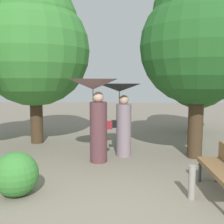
{
  "coord_description": "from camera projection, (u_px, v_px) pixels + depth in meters",
  "views": [
    {
      "loc": [
        0.34,
        -3.93,
        2.06
      ],
      "look_at": [
        0.0,
        3.03,
        1.2
      ],
      "focal_mm": 42.31,
      "sensor_mm": 36.0,
      "label": 1
    }
  ],
  "objects": [
    {
      "name": "ground_plane",
      "position": [
        103.0,
        211.0,
        4.16
      ],
      "size": [
        40.0,
        40.0,
        0.0
      ],
      "primitive_type": "plane",
      "color": "gray"
    },
    {
      "name": "person_left",
      "position": [
        95.0,
        104.0,
        6.51
      ],
      "size": [
        1.23,
        1.23,
        2.08
      ],
      "rotation": [
        0.0,
        0.0,
        1.59
      ],
      "color": "#563338",
      "rests_on": "ground"
    },
    {
      "name": "person_right",
      "position": [
        121.0,
        107.0,
        7.04
      ],
      "size": [
        1.15,
        1.15,
        1.96
      ],
      "rotation": [
        0.0,
        0.0,
        1.59
      ],
      "color": "gray",
      "rests_on": "ground"
    },
    {
      "name": "tree_near_left",
      "position": [
        34.0,
        42.0,
        8.29
      ],
      "size": [
        3.51,
        3.51,
        5.18
      ],
      "color": "#42301E",
      "rests_on": "ground"
    },
    {
      "name": "tree_near_right",
      "position": [
        198.0,
        69.0,
        10.21
      ],
      "size": [
        2.63,
        2.63,
        3.92
      ],
      "color": "#4C3823",
      "rests_on": "ground"
    },
    {
      "name": "tree_mid_right",
      "position": [
        199.0,
        36.0,
        6.66
      ],
      "size": [
        2.98,
        2.98,
        4.87
      ],
      "color": "#42301E",
      "rests_on": "ground"
    },
    {
      "name": "bush_path_left",
      "position": [
        16.0,
        174.0,
        4.67
      ],
      "size": [
        0.79,
        0.79,
        0.79
      ],
      "primitive_type": "sphere",
      "color": "#387F33",
      "rests_on": "ground"
    },
    {
      "name": "path_marker_post",
      "position": [
        192.0,
        182.0,
        4.55
      ],
      "size": [
        0.12,
        0.12,
        0.6
      ],
      "primitive_type": "cylinder",
      "color": "gray",
      "rests_on": "ground"
    }
  ]
}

